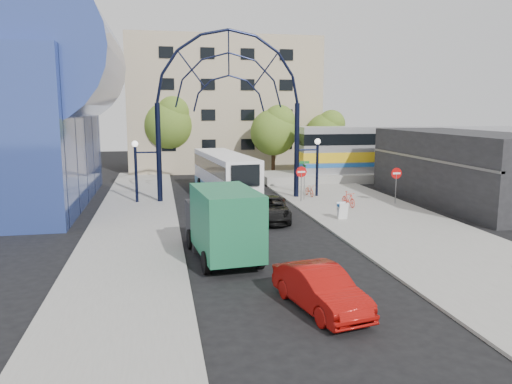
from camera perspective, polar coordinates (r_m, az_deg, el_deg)
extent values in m
plane|color=black|center=(23.03, 1.95, -7.14)|extent=(120.00, 120.00, 0.00)
cube|color=gray|center=(29.35, 15.58, -3.72)|extent=(8.00, 56.00, 0.12)
cube|color=gray|center=(28.30, -13.84, -4.13)|extent=(5.00, 50.00, 0.12)
cylinder|color=black|center=(35.63, -11.05, 4.33)|extent=(0.36, 0.36, 7.00)
cylinder|color=black|center=(37.00, 4.67, 4.66)|extent=(0.36, 0.36, 7.00)
cylinder|color=black|center=(35.83, -13.54, 1.86)|extent=(0.20, 0.20, 4.00)
cylinder|color=black|center=(37.62, 6.99, 2.40)|extent=(0.20, 0.20, 4.00)
sphere|color=white|center=(35.61, -13.67, 5.37)|extent=(0.44, 0.44, 0.44)
sphere|color=white|center=(37.42, 7.06, 5.75)|extent=(0.44, 0.44, 0.44)
cylinder|color=slate|center=(35.31, 5.19, 0.69)|extent=(0.06, 0.06, 2.20)
cylinder|color=red|center=(35.17, 5.21, 2.31)|extent=(0.80, 0.04, 0.80)
cube|color=white|center=(35.14, 5.22, 2.30)|extent=(0.55, 0.02, 0.12)
cylinder|color=slate|center=(35.73, 15.69, 0.48)|extent=(0.06, 0.06, 2.20)
cylinder|color=red|center=(35.59, 15.76, 2.07)|extent=(0.76, 0.04, 0.76)
cube|color=white|center=(35.56, 15.78, 2.07)|extent=(0.55, 0.02, 0.12)
cylinder|color=slate|center=(35.94, 5.54, 1.33)|extent=(0.05, 0.05, 2.80)
cube|color=#146626|center=(35.78, 5.57, 3.39)|extent=(0.70, 0.03, 0.18)
cube|color=#146626|center=(35.81, 5.57, 2.99)|extent=(0.03, 0.70, 0.18)
cube|color=white|center=(29.88, 9.96, -2.18)|extent=(0.55, 0.26, 0.99)
cube|color=white|center=(30.20, 9.72, -2.05)|extent=(0.55, 0.26, 0.99)
cube|color=#1E59A5|center=(29.98, 9.86, -1.50)|extent=(0.55, 0.42, 0.14)
cylinder|color=#304695|center=(37.32, -22.53, 14.02)|extent=(9.00, 16.00, 9.00)
cube|color=black|center=(38.07, 22.52, 2.59)|extent=(6.00, 16.00, 5.00)
cube|color=tan|center=(56.93, -4.05, 9.86)|extent=(20.00, 12.00, 14.00)
cube|color=gray|center=(50.54, 18.70, 1.94)|extent=(32.00, 5.00, 0.80)
cube|color=#B7B7BC|center=(50.30, 18.85, 4.76)|extent=(25.00, 3.00, 4.20)
cube|color=gold|center=(50.34, 18.81, 4.08)|extent=(25.10, 3.05, 0.90)
cube|color=black|center=(50.23, 18.91, 5.90)|extent=(25.05, 3.05, 1.00)
cube|color=#1E59A5|center=(50.41, 18.77, 3.29)|extent=(25.10, 3.05, 0.35)
cylinder|color=#382314|center=(49.04, 1.98, 3.23)|extent=(0.36, 0.36, 2.52)
sphere|color=#396019|center=(48.80, 2.00, 6.83)|extent=(4.48, 4.48, 4.48)
sphere|color=#396019|center=(48.59, 2.67, 8.13)|extent=(3.08, 3.08, 3.08)
cylinder|color=#382314|center=(51.76, -9.91, 3.63)|extent=(0.36, 0.36, 2.88)
sphere|color=#396019|center=(51.53, -10.02, 7.52)|extent=(5.12, 5.12, 5.12)
sphere|color=#396019|center=(51.22, -9.49, 8.96)|extent=(3.52, 3.52, 3.52)
cylinder|color=#382314|center=(52.61, 7.87, 3.47)|extent=(0.36, 0.36, 2.34)
sphere|color=#396019|center=(52.39, 7.95, 6.59)|extent=(4.16, 4.16, 4.16)
sphere|color=#396019|center=(52.23, 8.60, 7.70)|extent=(2.86, 2.86, 2.86)
cube|color=white|center=(38.06, -3.59, 2.18)|extent=(3.74, 11.81, 2.93)
cube|color=#599EC6|center=(38.23, -3.58, 0.38)|extent=(3.77, 11.81, 0.71)
cube|color=black|center=(37.99, -3.60, 3.09)|extent=(3.77, 11.58, 0.91)
cube|color=black|center=(32.35, -1.20, 1.90)|extent=(1.91, 0.33, 1.41)
cube|color=black|center=(43.66, -5.34, 2.89)|extent=(2.43, 0.43, 1.61)
cylinder|color=black|center=(41.47, -6.41, 0.95)|extent=(0.38, 0.99, 0.97)
cylinder|color=black|center=(41.99, -3.04, 1.11)|extent=(0.38, 0.99, 0.97)
cylinder|color=black|center=(33.84, -3.96, -0.93)|extent=(0.38, 0.99, 0.97)
cylinder|color=black|center=(34.48, 0.11, -0.72)|extent=(0.38, 0.99, 0.97)
cube|color=black|center=(24.33, -5.03, -3.65)|extent=(2.47, 2.56, 2.15)
cube|color=black|center=(25.36, -5.58, -2.10)|extent=(1.95, 0.29, 0.98)
cube|color=#1B6742|center=(21.37, -3.44, -3.32)|extent=(2.79, 4.71, 2.74)
cylinder|color=black|center=(24.00, -7.50, -5.37)|extent=(0.35, 0.96, 0.94)
cylinder|color=black|center=(24.45, -2.27, -5.02)|extent=(0.35, 0.96, 0.94)
cylinder|color=black|center=(20.39, -5.73, -8.02)|extent=(0.35, 0.96, 0.94)
cylinder|color=black|center=(20.91, 0.37, -7.52)|extent=(0.35, 0.96, 0.94)
imported|color=black|center=(29.73, 1.55, -1.93)|extent=(3.14, 5.39, 1.41)
imported|color=#960C09|center=(16.90, 7.37, -10.89)|extent=(2.41, 4.61, 1.44)
imported|color=#D04A29|center=(37.66, 6.14, 0.20)|extent=(0.66, 1.67, 0.86)
imported|color=#F84231|center=(33.91, 10.51, -0.81)|extent=(0.74, 1.73, 1.00)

